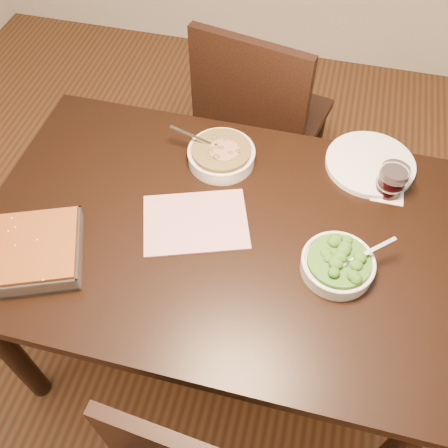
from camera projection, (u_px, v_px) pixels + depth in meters
name	position (u px, v px, depth m)	size (l,w,h in m)	color
ground	(221.00, 337.00, 2.04)	(4.00, 4.00, 0.00)	#462314
table	(221.00, 248.00, 1.52)	(1.40, 0.90, 0.75)	black
magazine_a	(196.00, 222.00, 1.46)	(0.30, 0.22, 0.01)	#9E2D49
coaster	(387.00, 191.00, 1.53)	(0.10, 0.10, 0.00)	white
stew_bowl	(221.00, 154.00, 1.58)	(0.24, 0.22, 0.08)	silver
broccoli_bowl	(338.00, 264.00, 1.34)	(0.21, 0.20, 0.08)	silver
baking_dish	(18.00, 253.00, 1.36)	(0.41, 0.36, 0.06)	silver
wine_tumbler	(392.00, 180.00, 1.49)	(0.09, 0.09, 0.10)	black
dinner_plate	(370.00, 164.00, 1.59)	(0.28, 0.28, 0.02)	white
chair_far	(259.00, 118.00, 2.04)	(0.54, 0.54, 0.97)	black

